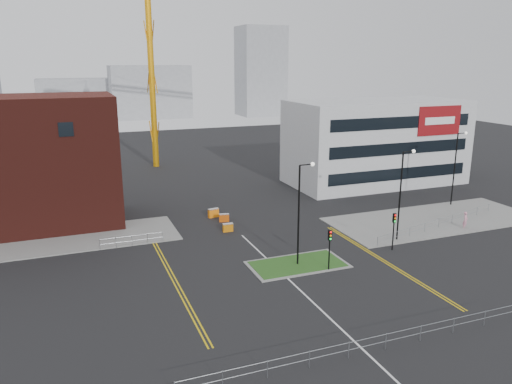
% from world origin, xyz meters
% --- Properties ---
extents(ground, '(200.00, 200.00, 0.00)m').
position_xyz_m(ground, '(0.00, 0.00, 0.00)').
color(ground, black).
rests_on(ground, ground).
extents(pavement_left, '(28.00, 8.00, 0.12)m').
position_xyz_m(pavement_left, '(-20.00, 22.00, 0.06)').
color(pavement_left, slate).
rests_on(pavement_left, ground).
extents(pavement_right, '(24.00, 10.00, 0.12)m').
position_xyz_m(pavement_right, '(22.00, 14.00, 0.06)').
color(pavement_right, slate).
rests_on(pavement_right, ground).
extents(island_kerb, '(8.60, 4.60, 0.08)m').
position_xyz_m(island_kerb, '(2.00, 8.00, 0.04)').
color(island_kerb, slate).
rests_on(island_kerb, ground).
extents(grass_island, '(8.00, 4.00, 0.12)m').
position_xyz_m(grass_island, '(2.00, 8.00, 0.06)').
color(grass_island, '#264C19').
rests_on(grass_island, ground).
extents(office_block, '(25.00, 12.20, 12.00)m').
position_xyz_m(office_block, '(26.01, 31.97, 6.00)').
color(office_block, '#B9BBBE').
rests_on(office_block, ground).
extents(streetlamp_island, '(1.46, 0.36, 9.18)m').
position_xyz_m(streetlamp_island, '(2.22, 8.00, 5.41)').
color(streetlamp_island, black).
rests_on(streetlamp_island, ground).
extents(streetlamp_right_near, '(1.46, 0.36, 9.18)m').
position_xyz_m(streetlamp_right_near, '(14.22, 10.00, 5.41)').
color(streetlamp_right_near, black).
rests_on(streetlamp_right_near, ground).
extents(streetlamp_right_far, '(1.46, 0.36, 9.18)m').
position_xyz_m(streetlamp_right_far, '(28.22, 18.00, 5.41)').
color(streetlamp_right_far, black).
rests_on(streetlamp_right_far, ground).
extents(traffic_light_island, '(0.28, 0.33, 3.65)m').
position_xyz_m(traffic_light_island, '(4.00, 5.98, 2.57)').
color(traffic_light_island, black).
rests_on(traffic_light_island, ground).
extents(traffic_light_right, '(0.28, 0.33, 3.65)m').
position_xyz_m(traffic_light_right, '(12.00, 7.98, 2.57)').
color(traffic_light_right, black).
rests_on(traffic_light_right, ground).
extents(railing_front, '(24.05, 0.05, 1.10)m').
position_xyz_m(railing_front, '(0.00, -6.00, 0.78)').
color(railing_front, gray).
rests_on(railing_front, ground).
extents(railing_left, '(6.05, 0.05, 1.10)m').
position_xyz_m(railing_left, '(-11.00, 18.00, 0.74)').
color(railing_left, gray).
rests_on(railing_left, ground).
extents(railing_right, '(19.05, 5.05, 1.10)m').
position_xyz_m(railing_right, '(20.50, 11.50, 0.78)').
color(railing_right, gray).
rests_on(railing_right, ground).
extents(centre_line, '(0.15, 30.00, 0.01)m').
position_xyz_m(centre_line, '(0.00, 2.00, 0.01)').
color(centre_line, silver).
rests_on(centre_line, ground).
extents(yellow_left_a, '(0.12, 24.00, 0.01)m').
position_xyz_m(yellow_left_a, '(-9.00, 10.00, 0.01)').
color(yellow_left_a, gold).
rests_on(yellow_left_a, ground).
extents(yellow_left_b, '(0.12, 24.00, 0.01)m').
position_xyz_m(yellow_left_b, '(-8.70, 10.00, 0.01)').
color(yellow_left_b, gold).
rests_on(yellow_left_b, ground).
extents(yellow_right_a, '(0.12, 20.00, 0.01)m').
position_xyz_m(yellow_right_a, '(9.50, 6.00, 0.01)').
color(yellow_right_a, gold).
rests_on(yellow_right_a, ground).
extents(yellow_right_b, '(0.12, 20.00, 0.01)m').
position_xyz_m(yellow_right_b, '(9.80, 6.00, 0.01)').
color(yellow_right_b, gold).
rests_on(yellow_right_b, ground).
extents(skyline_b, '(24.00, 12.00, 16.00)m').
position_xyz_m(skyline_b, '(10.00, 130.00, 8.00)').
color(skyline_b, gray).
rests_on(skyline_b, ground).
extents(skyline_c, '(14.00, 12.00, 28.00)m').
position_xyz_m(skyline_c, '(45.00, 125.00, 14.00)').
color(skyline_c, gray).
rests_on(skyline_c, ground).
extents(skyline_d, '(30.00, 12.00, 12.00)m').
position_xyz_m(skyline_d, '(-8.00, 140.00, 6.00)').
color(skyline_d, gray).
rests_on(skyline_d, ground).
extents(pedestrian, '(0.84, 0.74, 1.92)m').
position_xyz_m(pedestrian, '(22.96, 10.30, 0.96)').
color(pedestrian, pink).
rests_on(pedestrian, ground).
extents(barrier_left, '(1.09, 0.38, 0.91)m').
position_xyz_m(barrier_left, '(-1.00, 18.65, 0.49)').
color(barrier_left, '#C96F0B').
rests_on(barrier_left, ground).
extents(barrier_mid, '(1.15, 0.59, 0.92)m').
position_xyz_m(barrier_mid, '(-0.35, 22.00, 0.50)').
color(barrier_mid, '#C44A0A').
rests_on(barrier_mid, ground).
extents(barrier_right, '(1.29, 0.62, 1.04)m').
position_xyz_m(barrier_right, '(-1.00, 24.00, 0.56)').
color(barrier_right, orange).
rests_on(barrier_right, ground).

